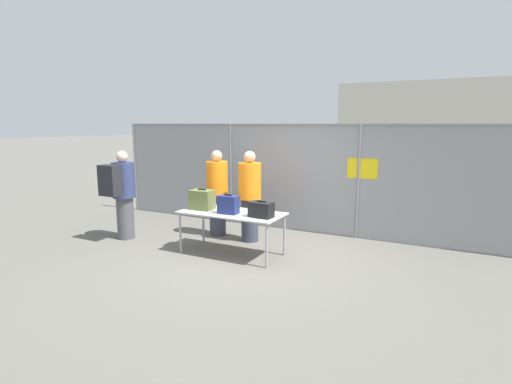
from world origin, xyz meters
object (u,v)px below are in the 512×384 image
object	(u,v)px
suitcase_navy	(228,205)
traveler_hooded	(121,191)
utility_trailer	(340,199)
suitcase_black	(261,210)
security_worker_far	(217,192)
suitcase_olive	(202,200)
security_worker_near	(250,195)
inspection_table	(232,215)

from	to	relation	value
suitcase_navy	traveler_hooded	size ratio (longest dim) A/B	0.20
traveler_hooded	utility_trailer	world-z (taller)	traveler_hooded
suitcase_black	security_worker_far	distance (m)	1.85
suitcase_black	traveler_hooded	distance (m)	3.07
suitcase_olive	security_worker_near	world-z (taller)	security_worker_near
security_worker_far	utility_trailer	world-z (taller)	security_worker_far
inspection_table	utility_trailer	size ratio (longest dim) A/B	0.50
suitcase_olive	traveler_hooded	world-z (taller)	traveler_hooded
inspection_table	suitcase_olive	world-z (taller)	suitcase_olive
security_worker_far	utility_trailer	xyz separation A→B (m)	(1.75, 3.04, -0.51)
inspection_table	security_worker_far	xyz separation A→B (m)	(-0.89, 0.93, 0.21)
suitcase_olive	utility_trailer	size ratio (longest dim) A/B	0.11
suitcase_black	utility_trailer	world-z (taller)	suitcase_black
inspection_table	suitcase_olive	bearing A→B (deg)	-175.92
suitcase_navy	security_worker_far	bearing A→B (deg)	130.54
inspection_table	suitcase_navy	world-z (taller)	suitcase_navy
suitcase_black	security_worker_far	bearing A→B (deg)	145.85
traveler_hooded	security_worker_near	xyz separation A→B (m)	(2.33, 1.07, -0.05)
security_worker_near	traveler_hooded	bearing A→B (deg)	6.48
inspection_table	suitcase_navy	distance (m)	0.25
suitcase_navy	suitcase_black	xyz separation A→B (m)	(0.63, 0.02, -0.03)
utility_trailer	security_worker_near	bearing A→B (deg)	-107.08
suitcase_navy	traveler_hooded	xyz separation A→B (m)	(-2.43, -0.07, 0.06)
traveler_hooded	security_worker_far	size ratio (longest dim) A/B	1.00
inspection_table	security_worker_near	world-z (taller)	security_worker_near
suitcase_olive	security_worker_far	size ratio (longest dim) A/B	0.24
inspection_table	suitcase_black	distance (m)	0.67
suitcase_olive	traveler_hooded	distance (m)	1.84
inspection_table	suitcase_black	world-z (taller)	suitcase_black
suitcase_navy	utility_trailer	xyz separation A→B (m)	(0.85, 4.10, -0.52)
suitcase_navy	utility_trailer	world-z (taller)	suitcase_navy
suitcase_navy	security_worker_near	size ratio (longest dim) A/B	0.20
inspection_table	suitcase_olive	distance (m)	0.64
suitcase_black	traveler_hooded	xyz separation A→B (m)	(-3.06, -0.09, 0.09)
traveler_hooded	utility_trailer	size ratio (longest dim) A/B	0.48
suitcase_olive	security_worker_far	world-z (taller)	security_worker_far
suitcase_black	inspection_table	bearing A→B (deg)	170.37
suitcase_black	security_worker_near	world-z (taller)	security_worker_near
suitcase_black	utility_trailer	distance (m)	4.12
inspection_table	suitcase_olive	size ratio (longest dim) A/B	4.36
utility_trailer	suitcase_olive	bearing A→B (deg)	-109.90
security_worker_far	inspection_table	bearing A→B (deg)	122.43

